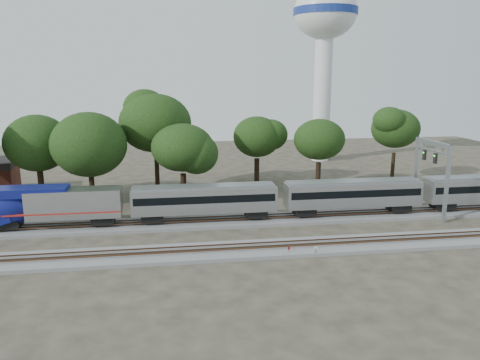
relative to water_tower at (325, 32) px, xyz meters
name	(u,v)px	position (x,y,z in m)	size (l,w,h in m)	color
ground	(219,240)	(-26.79, -46.94, -26.59)	(160.00, 160.00, 0.00)	#383328
track_far	(214,222)	(-26.79, -40.94, -26.39)	(160.00, 5.00, 0.73)	slate
track_near	(223,251)	(-26.79, -50.94, -26.39)	(160.00, 5.00, 0.73)	slate
switch_stand_red	(289,250)	(-20.21, -52.49, -26.02)	(0.28, 0.07, 0.90)	#512D19
switch_stand_white	(316,250)	(-17.62, -53.25, -25.89)	(0.35, 0.07, 1.11)	#512D19
switch_lever	(290,254)	(-20.04, -52.51, -26.44)	(0.50, 0.30, 0.30)	#512D19
water_tower	(325,32)	(0.00, 0.00, 0.00)	(12.97, 12.97, 35.90)	silver
signal_gantry	(432,161)	(1.46, -40.94, -19.51)	(0.68, 8.00, 9.73)	gray
tree_1	(37,143)	(-50.34, -27.19, -18.05)	(8.70, 8.70, 12.26)	black
tree_2	(89,145)	(-42.67, -31.05, -17.86)	(8.89, 8.89, 12.53)	black
tree_3	(155,123)	(-33.95, -25.13, -15.68)	(11.10, 11.10, 15.66)	black
tree_4	(182,148)	(-30.15, -31.15, -18.54)	(8.20, 8.20, 11.56)	black
tree_5	(257,137)	(-17.60, -20.26, -18.65)	(8.09, 8.09, 11.41)	black
tree_6	(319,140)	(-8.58, -25.42, -18.60)	(8.15, 8.15, 11.49)	black
tree_7	(396,129)	(6.12, -21.32, -17.57)	(9.18, 9.18, 12.95)	black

